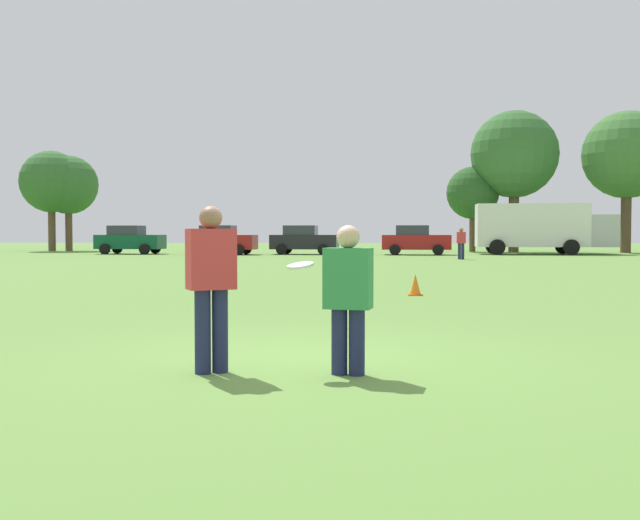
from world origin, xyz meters
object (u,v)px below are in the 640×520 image
Objects in this scene: player_thrower at (211,279)px; box_truck at (541,227)px; traffic_cone at (415,285)px; parked_car_near_left at (130,240)px; bystander_sideline_watcher at (461,241)px; player_defender at (348,292)px; parked_car_mid_left at (221,240)px; parked_car_mid_right at (416,240)px; parked_car_center at (304,240)px; frisbee at (300,265)px.

player_thrower is 42.57m from box_truck.
parked_car_near_left is (-16.70, 30.18, 0.69)m from traffic_cone.
player_defender is at bearing -98.23° from bystander_sideline_watcher.
traffic_cone is 0.11× the size of parked_car_near_left.
parked_car_mid_left is 12.08m from parked_car_mid_right.
parked_car_mid_right is at bearing -169.34° from box_truck.
player_thrower is at bearing -179.73° from player_defender.
traffic_cone is at bearing -98.83° from bystander_sideline_watcher.
parked_car_near_left reaches higher than player_thrower.
parked_car_mid_left is at bearing -177.32° from parked_car_mid_right.
bystander_sideline_watcher is at bearing 81.77° from player_defender.
traffic_cone is 0.29× the size of bystander_sideline_watcher.
parked_car_near_left is at bearing -179.54° from parked_car_center.
frisbee is at bearing -94.55° from parked_car_mid_right.
frisbee is 0.17× the size of bystander_sideline_watcher.
box_truck is (9.45, 31.37, 1.52)m from traffic_cone.
bystander_sideline_watcher is (14.01, -7.07, -0.00)m from parked_car_mid_left.
player_thrower is 42.12m from parked_car_near_left.
box_truck is 10.95m from bystander_sideline_watcher.
parked_car_mid_right reaches higher than player_thrower.
parked_car_center is at bearing -175.79° from box_truck.
parked_car_mid_left and parked_car_mid_right have the same top height.
parked_car_mid_left is 15.69m from bystander_sideline_watcher.
traffic_cone is 0.11× the size of parked_car_center.
traffic_cone is 31.16m from parked_car_mid_left.
parked_car_near_left is 1.00× the size of parked_car_mid_left.
parked_car_center is (5.07, 0.96, 0.00)m from parked_car_mid_left.
frisbee is at bearing -99.12° from bystander_sideline_watcher.
parked_car_mid_right is (3.13, 39.26, -0.16)m from frisbee.
parked_car_center is 0.50× the size of box_truck.
traffic_cone is 32.79m from box_truck.
player_defender is at bearing -83.75° from parked_car_center.
parked_car_mid_left reaches higher than player_thrower.
player_thrower is at bearing -78.28° from parked_car_mid_left.
parked_car_mid_right is at bearing 85.45° from frisbee.
parked_car_mid_right is 7.88m from bystander_sideline_watcher.
frisbee is 39.71m from parked_car_mid_left.
frisbee is 42.34m from parked_car_near_left.
parked_car_mid_left is 5.16m from parked_car_center.
traffic_cone is at bearing -61.05° from parked_car_near_left.
box_truck is 5.27× the size of bystander_sideline_watcher.
bystander_sideline_watcher is at bearing -123.29° from box_truck.
frisbee is 0.06× the size of parked_car_center.
parked_car_center is 1.00× the size of parked_car_mid_right.
bystander_sideline_watcher is at bearing -21.50° from parked_car_near_left.
parked_car_near_left is at bearing 109.68° from player_thrower.
parked_car_mid_left is (6.14, -0.87, 0.00)m from parked_car_near_left.
frisbee is 0.03× the size of box_truck.
parked_car_mid_left is at bearing 153.24° from bystander_sideline_watcher.
player_thrower is 39.56m from parked_car_mid_right.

